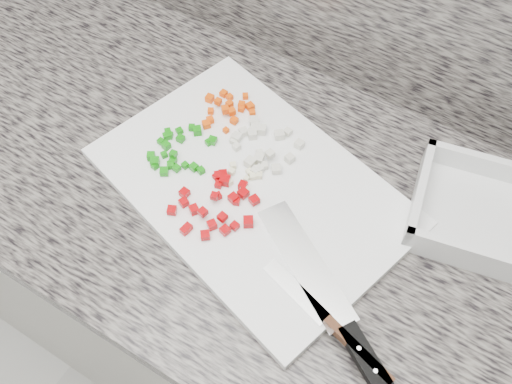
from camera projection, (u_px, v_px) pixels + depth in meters
cabinet at (253, 299)px, 1.33m from camera, size 3.92×0.62×0.86m
countertop at (252, 194)px, 0.95m from camera, size 3.96×0.64×0.04m
cutting_board at (252, 187)px, 0.93m from camera, size 0.57×0.45×0.02m
carrot_pile at (227, 109)px, 1.00m from camera, size 0.10×0.11×0.02m
onion_pile at (260, 144)px, 0.96m from camera, size 0.12×0.11×0.02m
green_pepper_pile at (176, 150)px, 0.95m from camera, size 0.11×0.12×0.02m
red_pepper_pile at (218, 203)px, 0.89m from camera, size 0.13×0.13×0.02m
garlic_pile at (243, 177)px, 0.92m from camera, size 0.06×0.06×0.01m
chef_knife at (349, 332)px, 0.78m from camera, size 0.33×0.22×0.02m
paring_knife at (341, 335)px, 0.78m from camera, size 0.23×0.09×0.02m
tray at (496, 219)px, 0.88m from camera, size 0.29×0.23×0.05m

